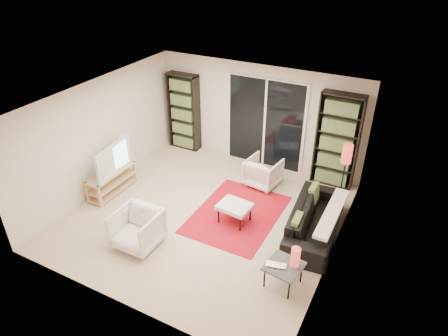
# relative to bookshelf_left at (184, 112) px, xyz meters

# --- Properties ---
(floor) EXTENTS (5.00, 5.00, 0.00)m
(floor) POSITION_rel_bookshelf_left_xyz_m (1.95, -2.33, -0.98)
(floor) COLOR #C2A990
(floor) RESTS_ON ground
(wall_back) EXTENTS (5.00, 0.02, 2.40)m
(wall_back) POSITION_rel_bookshelf_left_xyz_m (1.95, 0.17, 0.22)
(wall_back) COLOR beige
(wall_back) RESTS_ON ground
(wall_front) EXTENTS (5.00, 0.02, 2.40)m
(wall_front) POSITION_rel_bookshelf_left_xyz_m (1.95, -4.83, 0.22)
(wall_front) COLOR beige
(wall_front) RESTS_ON ground
(wall_left) EXTENTS (0.02, 5.00, 2.40)m
(wall_left) POSITION_rel_bookshelf_left_xyz_m (-0.55, -2.33, 0.22)
(wall_left) COLOR beige
(wall_left) RESTS_ON ground
(wall_right) EXTENTS (0.02, 5.00, 2.40)m
(wall_right) POSITION_rel_bookshelf_left_xyz_m (4.45, -2.33, 0.22)
(wall_right) COLOR beige
(wall_right) RESTS_ON ground
(ceiling) EXTENTS (5.00, 5.00, 0.02)m
(ceiling) POSITION_rel_bookshelf_left_xyz_m (1.95, -2.33, 1.42)
(ceiling) COLOR white
(ceiling) RESTS_ON wall_back
(sliding_door) EXTENTS (1.92, 0.08, 2.16)m
(sliding_door) POSITION_rel_bookshelf_left_xyz_m (2.15, 0.13, 0.07)
(sliding_door) COLOR white
(sliding_door) RESTS_ON ground
(bookshelf_left) EXTENTS (0.80, 0.30, 1.95)m
(bookshelf_left) POSITION_rel_bookshelf_left_xyz_m (0.00, 0.00, 0.00)
(bookshelf_left) COLOR black
(bookshelf_left) RESTS_ON ground
(bookshelf_right) EXTENTS (0.90, 0.30, 2.10)m
(bookshelf_right) POSITION_rel_bookshelf_left_xyz_m (3.85, -0.00, 0.07)
(bookshelf_right) COLOR black
(bookshelf_right) RESTS_ON ground
(tv_stand) EXTENTS (0.39, 1.21, 0.50)m
(tv_stand) POSITION_rel_bookshelf_left_xyz_m (-0.25, -2.53, -0.71)
(tv_stand) COLOR tan
(tv_stand) RESTS_ON floor
(tv) EXTENTS (0.28, 1.15, 0.66)m
(tv) POSITION_rel_bookshelf_left_xyz_m (-0.23, -2.53, -0.15)
(tv) COLOR black
(tv) RESTS_ON tv_stand
(rug) EXTENTS (1.58, 2.13, 0.01)m
(rug) POSITION_rel_bookshelf_left_xyz_m (2.49, -2.03, -0.97)
(rug) COLOR #AA0F1C
(rug) RESTS_ON floor
(sofa) EXTENTS (0.99, 2.15, 0.61)m
(sofa) POSITION_rel_bookshelf_left_xyz_m (4.02, -1.87, -0.67)
(sofa) COLOR black
(sofa) RESTS_ON floor
(armchair_back) EXTENTS (0.76, 0.78, 0.64)m
(armchair_back) POSITION_rel_bookshelf_left_xyz_m (2.51, -0.77, -0.66)
(armchair_back) COLOR silver
(armchair_back) RESTS_ON floor
(armchair_front) EXTENTS (0.75, 0.77, 0.70)m
(armchair_front) POSITION_rel_bookshelf_left_xyz_m (1.31, -3.64, -0.62)
(armchair_front) COLOR silver
(armchair_front) RESTS_ON floor
(ottoman) EXTENTS (0.64, 0.54, 0.40)m
(ottoman) POSITION_rel_bookshelf_left_xyz_m (2.54, -2.26, -0.63)
(ottoman) COLOR silver
(ottoman) RESTS_ON floor
(side_table) EXTENTS (0.60, 0.60, 0.40)m
(side_table) POSITION_rel_bookshelf_left_xyz_m (3.94, -3.34, -0.62)
(side_table) COLOR #424246
(side_table) RESTS_ON floor
(laptop) EXTENTS (0.35, 0.27, 0.03)m
(laptop) POSITION_rel_bookshelf_left_xyz_m (3.84, -3.45, -0.56)
(laptop) COLOR silver
(laptop) RESTS_ON side_table
(table_lamp) EXTENTS (0.15, 0.15, 0.33)m
(table_lamp) POSITION_rel_bookshelf_left_xyz_m (4.08, -3.25, -0.41)
(table_lamp) COLOR #DE4432
(table_lamp) RESTS_ON side_table
(floor_lamp) EXTENTS (0.21, 0.21, 1.43)m
(floor_lamp) POSITION_rel_bookshelf_left_xyz_m (4.22, -0.83, 0.12)
(floor_lamp) COLOR black
(floor_lamp) RESTS_ON floor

